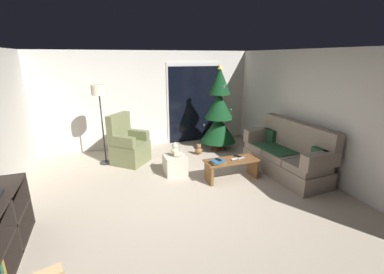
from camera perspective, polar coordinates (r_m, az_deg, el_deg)
name	(u,v)px	position (r m, az deg, el deg)	size (l,w,h in m)	color
ground_plane	(184,197)	(4.72, -1.83, -12.81)	(7.00, 7.00, 0.00)	#B2A38E
wall_back	(149,100)	(7.15, -9.39, 8.02)	(5.72, 0.12, 2.50)	silver
wall_right	(322,115)	(5.75, 26.46, 4.26)	(0.12, 6.00, 2.50)	silver
patio_door_frame	(195,103)	(7.44, 0.61, 7.41)	(1.60, 0.02, 2.20)	silver
patio_door_glass	(195,105)	(7.43, 0.66, 7.01)	(1.50, 0.02, 2.10)	black
couch	(287,155)	(5.77, 19.97, -3.74)	(0.89, 1.98, 1.08)	gray
coffee_table	(232,166)	(5.28, 8.65, -6.25)	(1.10, 0.40, 0.41)	brown
remote_black	(238,156)	(5.38, 9.90, -4.12)	(0.04, 0.16, 0.02)	black
remote_silver	(241,158)	(5.29, 10.57, -4.53)	(0.04, 0.16, 0.02)	#ADADB2
remote_white	(235,159)	(5.23, 9.29, -4.71)	(0.04, 0.16, 0.02)	silver
book_stack	(218,162)	(5.00, 5.68, -5.35)	(0.27, 0.22, 0.06)	#B79333
cell_phone	(218,160)	(5.01, 5.74, -4.89)	(0.07, 0.14, 0.01)	black
christmas_tree	(219,113)	(6.76, 5.83, 5.11)	(0.92, 0.92, 2.18)	#4C1E19
armchair	(128,146)	(6.15, -13.69, -1.87)	(0.97, 0.97, 1.13)	olive
floor_lamp	(100,98)	(6.00, -19.43, 8.05)	(0.32, 0.32, 1.78)	#2D2D30
ottoman	(175,165)	(5.50, -3.69, -6.00)	(0.44, 0.44, 0.39)	beige
teddy_bear_cream	(175,150)	(5.38, -3.64, -2.92)	(0.22, 0.21, 0.29)	beige
teddy_bear_chestnut_by_tree	(199,150)	(6.55, 1.46, -2.80)	(0.20, 0.20, 0.29)	brown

